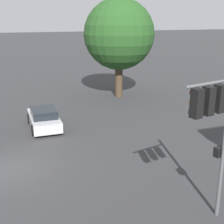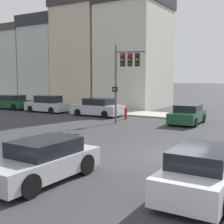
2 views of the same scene
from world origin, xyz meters
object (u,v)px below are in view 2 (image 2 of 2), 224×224
at_px(parked_car_2, 12,102).
at_px(fire_hydrant, 126,113).
at_px(traffic_signal, 126,67).
at_px(crossing_car_0, 204,171).
at_px(crossing_car_2, 188,115).
at_px(parked_car_1, 47,104).
at_px(parked_car_0, 98,108).
at_px(crossing_car_1, 43,161).

distance_m(parked_car_2, fire_hydrant, 13.80).
relative_size(traffic_signal, crossing_car_0, 1.29).
distance_m(traffic_signal, crossing_car_2, 5.51).
distance_m(parked_car_1, fire_hydrant, 8.71).
xyz_separation_m(traffic_signal, parked_car_2, (2.85, 14.92, -3.27)).
xyz_separation_m(crossing_car_0, parked_car_2, (13.26, 23.21, 0.04)).
relative_size(crossing_car_2, parked_car_0, 0.90).
bearing_deg(parked_car_0, parked_car_1, 1.38).
distance_m(traffic_signal, crossing_car_1, 12.90).
relative_size(crossing_car_0, parked_car_1, 1.01).
distance_m(parked_car_0, parked_car_2, 10.69).
distance_m(crossing_car_0, parked_car_2, 26.73).
xyz_separation_m(crossing_car_0, fire_hydrant, (12.54, 9.42, -0.16)).
bearing_deg(parked_car_1, parked_car_0, -178.41).
relative_size(parked_car_0, fire_hydrant, 4.78).
relative_size(crossing_car_0, crossing_car_1, 1.05).
xyz_separation_m(crossing_car_1, parked_car_2, (14.79, 18.48, 0.06)).
height_order(crossing_car_0, crossing_car_1, crossing_car_0).
bearing_deg(traffic_signal, parked_car_0, -135.75).
distance_m(crossing_car_1, parked_car_0, 16.64).
bearing_deg(crossing_car_2, traffic_signal, -60.45).
bearing_deg(crossing_car_1, traffic_signal, -161.94).
xyz_separation_m(parked_car_0, fire_hydrant, (-0.63, -3.09, -0.22)).
height_order(crossing_car_0, crossing_car_2, crossing_car_0).
xyz_separation_m(crossing_car_0, crossing_car_2, (12.77, 4.56, -0.00)).
bearing_deg(traffic_signal, crossing_car_0, 25.87).
height_order(crossing_car_0, fire_hydrant, crossing_car_0).
height_order(crossing_car_0, parked_car_2, parked_car_2).
distance_m(crossing_car_2, parked_car_0, 7.96).
bearing_deg(crossing_car_1, crossing_car_2, -179.21).
bearing_deg(parked_car_1, crossing_car_1, 132.86).
relative_size(crossing_car_2, parked_car_2, 0.94).
bearing_deg(crossing_car_1, parked_car_1, -135.95).
bearing_deg(parked_car_1, parked_car_2, -2.17).
distance_m(traffic_signal, parked_car_0, 6.01).
bearing_deg(parked_car_0, crossing_car_1, 117.98).
distance_m(crossing_car_1, fire_hydrant, 14.83).
distance_m(traffic_signal, crossing_car_0, 13.72).
bearing_deg(crossing_car_1, fire_hydrant, -160.07).
xyz_separation_m(crossing_car_0, crossing_car_1, (-1.52, 4.72, -0.01)).
bearing_deg(traffic_signal, crossing_car_1, 3.98).
relative_size(parked_car_0, parked_car_1, 1.03).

